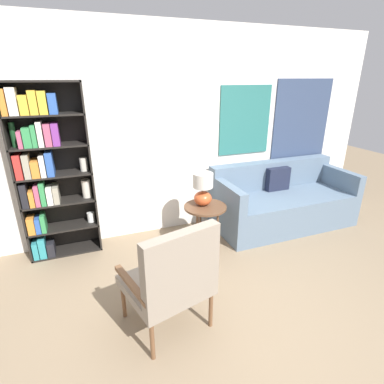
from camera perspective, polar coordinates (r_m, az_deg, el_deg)
name	(u,v)px	position (r m, az deg, el deg)	size (l,w,h in m)	color
ground_plane	(236,326)	(2.93, 8.29, -23.90)	(14.00, 14.00, 0.00)	#847056
wall_back	(171,134)	(4.03, -4.06, 10.97)	(6.40, 0.08, 2.70)	white
bookshelf	(46,169)	(3.76, -25.98, 3.95)	(0.81, 0.30, 2.03)	black
armchair	(173,276)	(2.50, -3.59, -15.70)	(0.79, 0.76, 1.02)	brown
couch	(281,202)	(4.61, 16.66, -1.85)	(2.01, 0.90, 0.88)	slate
side_table	(205,211)	(3.73, 2.54, -3.57)	(0.53, 0.53, 0.57)	brown
table_lamp	(203,188)	(3.66, 2.09, 0.69)	(0.25, 0.25, 0.41)	#C65128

